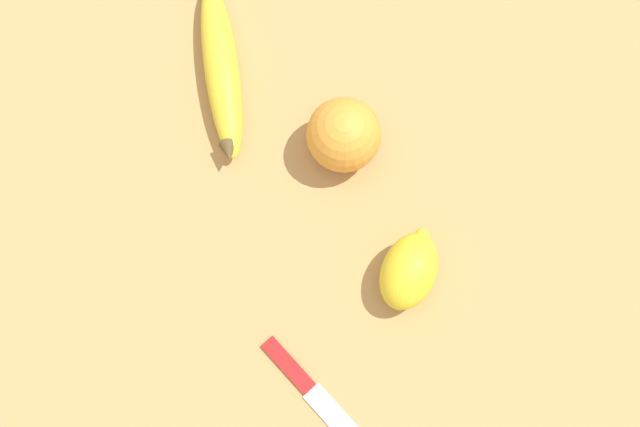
% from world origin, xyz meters
% --- Properties ---
extents(ground_plane, '(3.00, 3.00, 0.00)m').
position_xyz_m(ground_plane, '(0.00, 0.00, 0.00)').
color(ground_plane, tan).
extents(banana, '(0.11, 0.22, 0.04)m').
position_xyz_m(banana, '(-0.00, 0.16, 0.02)').
color(banana, yellow).
rests_on(banana, ground_plane).
extents(orange, '(0.08, 0.08, 0.08)m').
position_xyz_m(orange, '(0.15, 0.11, 0.04)').
color(orange, orange).
rests_on(orange, ground_plane).
extents(lemon, '(0.07, 0.09, 0.06)m').
position_xyz_m(lemon, '(0.25, -0.02, 0.03)').
color(lemon, yellow).
rests_on(lemon, ground_plane).
extents(paring_knife, '(0.14, 0.10, 0.01)m').
position_xyz_m(paring_knife, '(0.18, -0.16, 0.00)').
color(paring_knife, silver).
rests_on(paring_knife, ground_plane).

